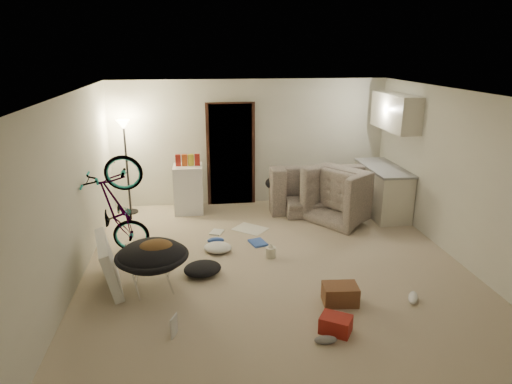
{
  "coord_description": "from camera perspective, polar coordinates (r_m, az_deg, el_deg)",
  "views": [
    {
      "loc": [
        -1.1,
        -5.98,
        3.07
      ],
      "look_at": [
        -0.21,
        0.6,
        0.97
      ],
      "focal_mm": 32.0,
      "sensor_mm": 36.0,
      "label": 1
    }
  ],
  "objects": [
    {
      "name": "floor",
      "position": [
        6.81,
        2.44,
        -9.33
      ],
      "size": [
        5.5,
        6.0,
        0.02
      ],
      "primitive_type": "cube",
      "color": "#B7A58D",
      "rests_on": "ground"
    },
    {
      "name": "ceiling",
      "position": [
        6.1,
        2.75,
        12.29
      ],
      "size": [
        5.5,
        6.0,
        0.02
      ],
      "primitive_type": "cube",
      "color": "white",
      "rests_on": "wall_back"
    },
    {
      "name": "wall_back",
      "position": [
        9.23,
        -0.73,
        6.2
      ],
      "size": [
        5.5,
        0.02,
        2.5
      ],
      "primitive_type": "cube",
      "color": "beige",
      "rests_on": "floor"
    },
    {
      "name": "wall_front",
      "position": [
        3.65,
        11.16,
        -12.71
      ],
      "size": [
        5.5,
        0.02,
        2.5
      ],
      "primitive_type": "cube",
      "color": "beige",
      "rests_on": "floor"
    },
    {
      "name": "wall_left",
      "position": [
        6.47,
        -22.26,
        -0.12
      ],
      "size": [
        0.02,
        6.0,
        2.5
      ],
      "primitive_type": "cube",
      "color": "beige",
      "rests_on": "floor"
    },
    {
      "name": "wall_right",
      "position": [
        7.34,
        24.31,
        1.63
      ],
      "size": [
        0.02,
        6.0,
        2.5
      ],
      "primitive_type": "cube",
      "color": "beige",
      "rests_on": "floor"
    },
    {
      "name": "doorway",
      "position": [
        9.2,
        -3.17,
        4.67
      ],
      "size": [
        0.85,
        0.1,
        2.04
      ],
      "primitive_type": "cube",
      "color": "black",
      "rests_on": "floor"
    },
    {
      "name": "door_trim",
      "position": [
        9.18,
        -3.15,
        4.63
      ],
      "size": [
        0.97,
        0.04,
        2.1
      ],
      "primitive_type": "cube",
      "color": "#331A11",
      "rests_on": "floor"
    },
    {
      "name": "floor_lamp",
      "position": [
        8.9,
        -16.03,
        5.46
      ],
      "size": [
        0.28,
        0.28,
        1.81
      ],
      "color": "black",
      "rests_on": "floor"
    },
    {
      "name": "kitchen_counter",
      "position": [
        9.11,
        15.45,
        0.13
      ],
      "size": [
        0.6,
        1.5,
        0.88
      ],
      "primitive_type": "cube",
      "color": "beige",
      "rests_on": "floor"
    },
    {
      "name": "counter_top",
      "position": [
        8.99,
        15.69,
        2.93
      ],
      "size": [
        0.64,
        1.54,
        0.04
      ],
      "primitive_type": "cube",
      "color": "gray",
      "rests_on": "kitchen_counter"
    },
    {
      "name": "kitchen_uppers",
      "position": [
        8.85,
        17.04,
        9.54
      ],
      "size": [
        0.38,
        1.4,
        0.65
      ],
      "primitive_type": "cube",
      "color": "beige",
      "rests_on": "wall_right"
    },
    {
      "name": "sofa",
      "position": [
        9.22,
        8.75,
        0.12
      ],
      "size": [
        2.33,
        0.94,
        0.68
      ],
      "primitive_type": "imported",
      "rotation": [
        0.0,
        0.0,
        3.13
      ],
      "color": "#333A33",
      "rests_on": "floor"
    },
    {
      "name": "armchair",
      "position": [
        8.71,
        11.45,
        -0.87
      ],
      "size": [
        1.46,
        1.5,
        0.74
      ],
      "primitive_type": "imported",
      "rotation": [
        0.0,
        0.0,
        2.18
      ],
      "color": "#333A33",
      "rests_on": "floor"
    },
    {
      "name": "bicycle",
      "position": [
        7.3,
        -16.69,
        -4.42
      ],
      "size": [
        1.65,
        0.74,
        0.94
      ],
      "primitive_type": "imported",
      "rotation": [
        0.0,
        -0.17,
        1.56
      ],
      "color": "black",
      "rests_on": "floor"
    },
    {
      "name": "book_asset",
      "position": [
        5.35,
        -10.52,
        -17.68
      ],
      "size": [
        0.3,
        0.26,
        0.02
      ],
      "primitive_type": "imported",
      "rotation": [
        0.0,
        0.0,
        1.18
      ],
      "color": "maroon",
      "rests_on": "floor"
    },
    {
      "name": "mini_fridge",
      "position": [
        8.92,
        -8.43,
        0.38
      ],
      "size": [
        0.56,
        0.56,
        0.93
      ],
      "primitive_type": "cube",
      "rotation": [
        0.0,
        0.0,
        -0.02
      ],
      "color": "white",
      "rests_on": "floor"
    },
    {
      "name": "snack_box_0",
      "position": [
        8.78,
        -9.7,
        3.68
      ],
      "size": [
        0.1,
        0.07,
        0.3
      ],
      "primitive_type": "cube",
      "rotation": [
        0.0,
        0.0,
        -0.0
      ],
      "color": "maroon",
      "rests_on": "mini_fridge"
    },
    {
      "name": "snack_box_1",
      "position": [
        8.78,
        -8.91,
        3.71
      ],
      "size": [
        0.11,
        0.09,
        0.3
      ],
      "primitive_type": "cube",
      "rotation": [
        0.0,
        0.0,
        0.16
      ],
      "color": "#C04818",
      "rests_on": "mini_fridge"
    },
    {
      "name": "snack_box_2",
      "position": [
        8.77,
        -8.13,
        3.74
      ],
      "size": [
        0.12,
        0.1,
        0.3
      ],
      "primitive_type": "cube",
      "rotation": [
        0.0,
        0.0,
        0.36
      ],
      "color": "gold",
      "rests_on": "mini_fridge"
    },
    {
      "name": "snack_box_3",
      "position": [
        8.77,
        -7.35,
        3.78
      ],
      "size": [
        0.1,
        0.07,
        0.3
      ],
      "primitive_type": "cube",
      "rotation": [
        0.0,
        0.0,
        -0.03
      ],
      "color": "maroon",
      "rests_on": "mini_fridge"
    },
    {
      "name": "saucer_chair",
      "position": [
        6.17,
        -12.82,
        -8.52
      ],
      "size": [
        0.95,
        0.95,
        0.68
      ],
      "color": "silver",
      "rests_on": "floor"
    },
    {
      "name": "hoodie",
      "position": [
        6.05,
        -12.49,
        -6.93
      ],
      "size": [
        0.58,
        0.53,
        0.22
      ],
      "primitive_type": "ellipsoid",
      "rotation": [
        0.0,
        0.0,
        0.32
      ],
      "color": "#55391D",
      "rests_on": "saucer_chair"
    },
    {
      "name": "sofa_drape",
      "position": [
        8.94,
        2.95,
        1.11
      ],
      "size": [
        0.62,
        0.53,
        0.28
      ],
      "primitive_type": "ellipsoid",
      "rotation": [
        0.0,
        0.0,
        -0.13
      ],
      "color": "black",
      "rests_on": "sofa"
    },
    {
      "name": "tv_box",
      "position": [
        6.43,
        -17.91,
        -8.51
      ],
      "size": [
        0.49,
        1.05,
        0.68
      ],
      "primitive_type": "cube",
      "rotation": [
        0.0,
        -0.21,
        0.24
      ],
      "color": "silver",
      "rests_on": "floor"
    },
    {
      "name": "drink_case_a",
      "position": [
        5.95,
        10.48,
        -12.45
      ],
      "size": [
        0.45,
        0.34,
        0.25
      ],
      "primitive_type": "cube",
      "rotation": [
        0.0,
        0.0,
        -0.09
      ],
      "color": "brown",
      "rests_on": "floor"
    },
    {
      "name": "drink_case_b",
      "position": [
        5.42,
        9.94,
        -15.98
      ],
      "size": [
        0.42,
        0.39,
        0.2
      ],
      "primitive_type": "cube",
      "rotation": [
        0.0,
        0.0,
        -0.56
      ],
      "color": "maroon",
      "rests_on": "floor"
    },
    {
      "name": "juicer",
      "position": [
        7.04,
        1.86,
        -7.43
      ],
      "size": [
        0.16,
        0.16,
        0.23
      ],
      "color": "beige",
      "rests_on": "floor"
    },
    {
      "name": "newspaper",
      "position": [
        8.12,
        -0.73,
        -4.63
      ],
      "size": [
        0.7,
        0.68,
        0.01
      ],
      "primitive_type": "cube",
      "rotation": [
        0.0,
        0.0,
        0.87
      ],
      "color": "silver",
      "rests_on": "floor"
    },
    {
      "name": "book_blue",
      "position": [
        7.53,
        0.24,
        -6.35
      ],
      "size": [
        0.31,
        0.37,
        0.03
      ],
      "primitive_type": "cube",
      "rotation": [
        0.0,
        0.0,
        0.29
      ],
      "color": "#3052AD",
      "rests_on": "floor"
    },
    {
      "name": "book_white",
      "position": [
        7.98,
        -4.94,
        -5.03
      ],
      "size": [
        0.28,
        0.31,
        0.02
      ],
      "primitive_type": "cube",
      "rotation": [
        0.0,
        0.0,
        -0.39
      ],
      "color": "silver",
      "rests_on": "floor"
    },
    {
      "name": "shoe_0",
      "position": [
        7.56,
        -5.06,
        -6.05
      ],
      "size": [
        0.28,
        0.12,
        0.1
      ],
      "primitive_type": "ellipsoid",
      "rotation": [
        0.0,
        0.0,
        -0.02
      ],
      "color": "#3052AD",
      "rests_on": "floor"
    },
    {
      "name": "shoe_3",
      "position": [
        5.25,
        8.68,
        -17.8
      ],
      "size": [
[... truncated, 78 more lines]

